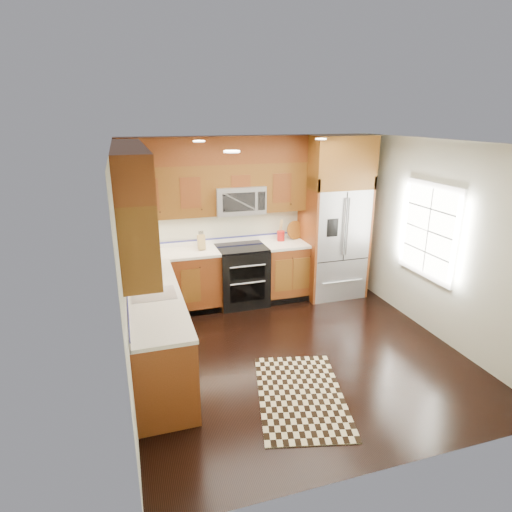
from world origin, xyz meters
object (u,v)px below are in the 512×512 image
object	(u,v)px
range	(242,275)
knife_block	(201,242)
utensil_crock	(281,234)
rug	(301,395)
refrigerator	(334,218)

from	to	relation	value
range	knife_block	world-z (taller)	knife_block
utensil_crock	range	bearing A→B (deg)	-167.49
rug	knife_block	distance (m)	2.86
refrigerator	utensil_crock	world-z (taller)	refrigerator
rug	utensil_crock	xyz separation A→B (m)	(0.74, 2.67, 1.05)
knife_block	refrigerator	bearing A→B (deg)	-3.28
range	refrigerator	bearing A→B (deg)	-1.40
refrigerator	rug	bearing A→B (deg)	-122.73
rug	utensil_crock	distance (m)	2.96
refrigerator	utensil_crock	xyz separation A→B (m)	(-0.85, 0.19, -0.24)
rug	utensil_crock	world-z (taller)	utensil_crock
range	refrigerator	world-z (taller)	refrigerator
knife_block	utensil_crock	world-z (taller)	utensil_crock
refrigerator	knife_block	xyz separation A→B (m)	(-2.16, 0.12, -0.25)
refrigerator	rug	xyz separation A→B (m)	(-1.59, -2.47, -1.30)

